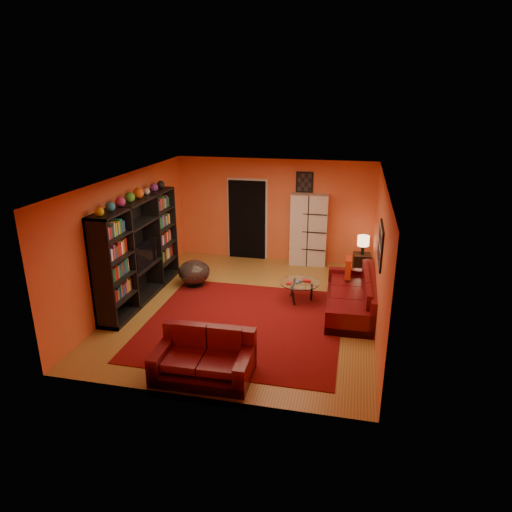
% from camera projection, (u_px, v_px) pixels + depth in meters
% --- Properties ---
extents(floor, '(6.00, 6.00, 0.00)m').
position_uv_depth(floor, '(247.00, 307.00, 9.25)').
color(floor, olive).
rests_on(floor, ground).
extents(ceiling, '(6.00, 6.00, 0.00)m').
position_uv_depth(ceiling, '(246.00, 179.00, 8.39)').
color(ceiling, white).
rests_on(ceiling, wall_back).
extents(wall_back, '(6.00, 0.00, 6.00)m').
position_uv_depth(wall_back, '(274.00, 210.00, 11.58)').
color(wall_back, '#E35E31').
rests_on(wall_back, floor).
extents(wall_front, '(6.00, 0.00, 6.00)m').
position_uv_depth(wall_front, '(194.00, 315.00, 6.06)').
color(wall_front, '#E35E31').
rests_on(wall_front, floor).
extents(wall_left, '(0.00, 6.00, 6.00)m').
position_uv_depth(wall_left, '(128.00, 238.00, 9.33)').
color(wall_left, '#E35E31').
rests_on(wall_left, floor).
extents(wall_right, '(0.00, 6.00, 6.00)m').
position_uv_depth(wall_right, '(380.00, 256.00, 8.31)').
color(wall_right, '#E35E31').
rests_on(wall_right, floor).
extents(rug, '(3.60, 3.60, 0.01)m').
position_uv_depth(rug, '(244.00, 323.00, 8.59)').
color(rug, '#51090A').
rests_on(rug, floor).
extents(doorway, '(0.95, 0.10, 2.04)m').
position_uv_depth(doorway, '(247.00, 220.00, 11.78)').
color(doorway, black).
rests_on(doorway, floor).
extents(wall_art_right, '(0.03, 1.00, 0.70)m').
position_uv_depth(wall_art_right, '(381.00, 245.00, 7.94)').
color(wall_art_right, black).
rests_on(wall_art_right, wall_right).
extents(wall_art_back, '(0.42, 0.03, 0.52)m').
position_uv_depth(wall_art_back, '(305.00, 182.00, 11.16)').
color(wall_art_back, black).
rests_on(wall_art_back, wall_back).
extents(entertainment_unit, '(0.45, 3.00, 2.10)m').
position_uv_depth(entertainment_unit, '(139.00, 250.00, 9.37)').
color(entertainment_unit, black).
rests_on(entertainment_unit, floor).
extents(tv, '(0.92, 0.12, 0.53)m').
position_uv_depth(tv, '(142.00, 253.00, 9.39)').
color(tv, black).
rests_on(tv, entertainment_unit).
extents(sofa, '(1.04, 2.36, 0.85)m').
position_uv_depth(sofa, '(356.00, 297.00, 9.04)').
color(sofa, '#4E0A10').
rests_on(sofa, rug).
extents(loveseat, '(1.49, 0.91, 0.85)m').
position_uv_depth(loveseat, '(205.00, 357.00, 6.95)').
color(loveseat, '#4E0A10').
rests_on(loveseat, rug).
extents(throw_pillow, '(0.12, 0.42, 0.42)m').
position_uv_depth(throw_pillow, '(348.00, 267.00, 9.62)').
color(throw_pillow, red).
rests_on(throw_pillow, sofa).
extents(coffee_table, '(0.82, 0.82, 0.41)m').
position_uv_depth(coffee_table, '(299.00, 284.00, 9.42)').
color(coffee_table, silver).
rests_on(coffee_table, floor).
extents(storage_cabinet, '(0.93, 0.46, 1.80)m').
position_uv_depth(storage_cabinet, '(308.00, 230.00, 11.35)').
color(storage_cabinet, silver).
rests_on(storage_cabinet, floor).
extents(bowl_chair, '(0.71, 0.71, 0.58)m').
position_uv_depth(bowl_chair, '(194.00, 272.00, 10.24)').
color(bowl_chair, black).
rests_on(bowl_chair, floor).
extents(side_table, '(0.43, 0.43, 0.50)m').
position_uv_depth(side_table, '(361.00, 264.00, 10.90)').
color(side_table, black).
rests_on(side_table, floor).
extents(table_lamp, '(0.27, 0.27, 0.45)m').
position_uv_depth(table_lamp, '(363.00, 241.00, 10.71)').
color(table_lamp, black).
rests_on(table_lamp, side_table).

